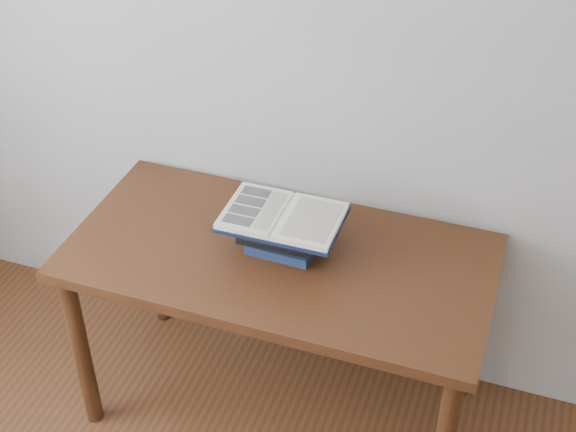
% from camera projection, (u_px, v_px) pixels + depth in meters
% --- Properties ---
extents(desk, '(1.38, 0.69, 0.74)m').
position_uv_depth(desk, '(279.00, 276.00, 2.65)').
color(desk, '#482312').
rests_on(desk, ground).
extents(book_stack, '(0.25, 0.20, 0.12)m').
position_uv_depth(book_stack, '(281.00, 232.00, 2.57)').
color(book_stack, '#172045').
rests_on(book_stack, desk).
extents(open_book, '(0.38, 0.26, 0.03)m').
position_uv_depth(open_book, '(283.00, 217.00, 2.52)').
color(open_book, black).
rests_on(open_book, book_stack).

